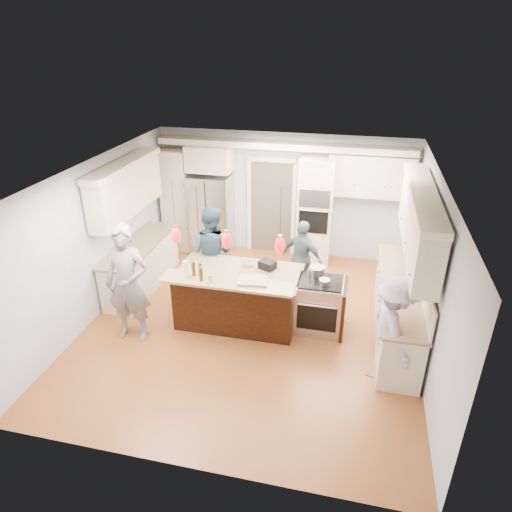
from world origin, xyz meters
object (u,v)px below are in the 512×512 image
at_px(kitchen_island, 238,296).
at_px(person_bar_end, 128,284).
at_px(refrigerator, 211,214).
at_px(island_range, 321,305).
at_px(person_far_left, 212,252).

relative_size(kitchen_island, person_bar_end, 1.05).
xyz_separation_m(refrigerator, island_range, (2.71, -2.49, -0.44)).
height_order(person_bar_end, person_far_left, person_bar_end).
height_order(island_range, person_far_left, person_far_left).
distance_m(island_range, person_bar_end, 3.17).
height_order(kitchen_island, person_far_left, person_far_left).
bearing_deg(kitchen_island, refrigerator, 116.88).
distance_m(refrigerator, person_far_left, 1.89).
xyz_separation_m(person_bar_end, person_far_left, (0.87, 1.62, -0.10)).
distance_m(kitchen_island, person_far_left, 1.13).
bearing_deg(refrigerator, kitchen_island, -63.12).
distance_m(kitchen_island, island_range, 1.41).
xyz_separation_m(refrigerator, person_bar_end, (-0.28, -3.41, 0.10)).
height_order(island_range, person_bar_end, person_bar_end).
distance_m(refrigerator, island_range, 3.71).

